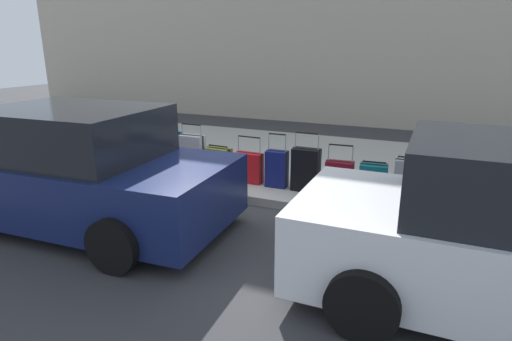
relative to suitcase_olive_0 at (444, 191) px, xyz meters
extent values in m
plane|color=#333335|center=(3.50, 0.70, -0.40)|extent=(40.00, 40.00, 0.00)
cube|color=#9E9B93|center=(3.50, -1.80, -0.33)|extent=(18.00, 5.00, 0.14)
cube|color=#59601E|center=(0.00, 0.00, 0.00)|extent=(0.45, 0.24, 0.52)
cube|color=black|center=(0.00, 0.00, 0.00)|extent=(0.45, 0.06, 0.53)
cylinder|color=gray|center=(-0.19, 0.01, 0.35)|extent=(0.02, 0.02, 0.19)
cylinder|color=gray|center=(0.19, -0.01, 0.35)|extent=(0.02, 0.02, 0.19)
cylinder|color=black|center=(0.00, 0.00, 0.45)|extent=(0.38, 0.04, 0.02)
cylinder|color=black|center=(-0.19, 0.01, -0.24)|extent=(0.04, 0.02, 0.04)
cylinder|color=black|center=(0.19, -0.01, -0.24)|extent=(0.04, 0.02, 0.04)
cube|color=#9EA0A8|center=(0.51, 0.09, 0.08)|extent=(0.39, 0.23, 0.69)
cube|color=black|center=(0.51, 0.09, 0.08)|extent=(0.39, 0.06, 0.70)
cylinder|color=gray|center=(0.35, 0.08, 0.45)|extent=(0.02, 0.02, 0.04)
cylinder|color=gray|center=(0.67, 0.10, 0.45)|extent=(0.02, 0.02, 0.04)
cylinder|color=black|center=(0.51, 0.09, 0.47)|extent=(0.32, 0.04, 0.02)
cylinder|color=black|center=(0.35, 0.08, -0.24)|extent=(0.04, 0.02, 0.04)
cylinder|color=black|center=(0.68, 0.10, -0.24)|extent=(0.04, 0.02, 0.04)
cube|color=#0F606B|center=(1.01, 0.04, 0.01)|extent=(0.42, 0.28, 0.55)
cube|color=black|center=(1.01, 0.04, 0.01)|extent=(0.42, 0.08, 0.56)
cylinder|color=gray|center=(0.84, 0.03, 0.31)|extent=(0.02, 0.02, 0.04)
cylinder|color=gray|center=(1.18, 0.05, 0.31)|extent=(0.02, 0.02, 0.04)
cylinder|color=black|center=(1.01, 0.04, 0.33)|extent=(0.35, 0.05, 0.02)
cylinder|color=black|center=(0.83, 0.03, -0.24)|extent=(0.05, 0.02, 0.04)
cylinder|color=black|center=(1.19, 0.05, -0.24)|extent=(0.05, 0.02, 0.04)
cube|color=maroon|center=(1.53, 0.03, 0.01)|extent=(0.45, 0.24, 0.54)
cube|color=black|center=(1.53, 0.03, 0.01)|extent=(0.44, 0.07, 0.55)
cylinder|color=gray|center=(1.35, 0.01, 0.41)|extent=(0.02, 0.02, 0.26)
cylinder|color=gray|center=(1.71, 0.04, 0.41)|extent=(0.02, 0.02, 0.26)
cylinder|color=black|center=(1.53, 0.03, 0.54)|extent=(0.37, 0.05, 0.02)
cylinder|color=black|center=(1.34, 0.01, -0.24)|extent=(0.05, 0.02, 0.04)
cylinder|color=black|center=(1.72, 0.04, -0.24)|extent=(0.05, 0.02, 0.04)
cube|color=black|center=(2.07, 0.06, 0.09)|extent=(0.44, 0.24, 0.70)
cube|color=black|center=(2.07, 0.06, 0.09)|extent=(0.45, 0.04, 0.71)
cylinder|color=gray|center=(1.88, 0.06, 0.56)|extent=(0.02, 0.02, 0.26)
cylinder|color=gray|center=(2.26, 0.06, 0.56)|extent=(0.02, 0.02, 0.26)
cylinder|color=black|center=(2.07, 0.06, 0.69)|extent=(0.38, 0.03, 0.02)
cylinder|color=black|center=(1.87, 0.06, -0.24)|extent=(0.04, 0.02, 0.04)
cylinder|color=black|center=(2.26, 0.06, -0.24)|extent=(0.04, 0.02, 0.04)
cube|color=navy|center=(2.57, 0.07, 0.04)|extent=(0.36, 0.22, 0.61)
cube|color=black|center=(2.57, 0.07, 0.04)|extent=(0.36, 0.04, 0.62)
cylinder|color=gray|center=(2.42, 0.06, 0.49)|extent=(0.02, 0.02, 0.28)
cylinder|color=gray|center=(2.71, 0.07, 0.49)|extent=(0.02, 0.02, 0.28)
cylinder|color=black|center=(2.57, 0.07, 0.63)|extent=(0.29, 0.03, 0.02)
cylinder|color=black|center=(2.42, 0.06, -0.24)|extent=(0.04, 0.02, 0.04)
cylinder|color=black|center=(2.72, 0.07, -0.24)|extent=(0.04, 0.02, 0.04)
cube|color=red|center=(3.08, 0.04, 0.00)|extent=(0.48, 0.22, 0.52)
cube|color=black|center=(3.08, 0.04, 0.00)|extent=(0.48, 0.06, 0.53)
cylinder|color=gray|center=(2.88, 0.05, 0.40)|extent=(0.02, 0.02, 0.28)
cylinder|color=gray|center=(3.29, 0.03, 0.40)|extent=(0.02, 0.02, 0.28)
cylinder|color=black|center=(3.08, 0.04, 0.54)|extent=(0.41, 0.04, 0.02)
cylinder|color=black|center=(2.87, 0.05, -0.24)|extent=(0.04, 0.02, 0.04)
cylinder|color=black|center=(3.29, 0.03, -0.24)|extent=(0.04, 0.02, 0.04)
cube|color=#59601E|center=(3.64, 0.11, 0.02)|extent=(0.45, 0.27, 0.56)
cube|color=black|center=(3.64, 0.11, 0.02)|extent=(0.45, 0.07, 0.57)
cylinder|color=gray|center=(3.45, 0.12, 0.32)|extent=(0.02, 0.02, 0.04)
cylinder|color=gray|center=(3.83, 0.09, 0.32)|extent=(0.02, 0.02, 0.04)
cylinder|color=black|center=(3.64, 0.11, 0.34)|extent=(0.38, 0.05, 0.02)
cylinder|color=black|center=(3.45, 0.12, -0.24)|extent=(0.05, 0.02, 0.04)
cylinder|color=black|center=(3.83, 0.09, -0.24)|extent=(0.05, 0.02, 0.04)
cube|color=#9EA0A8|center=(4.18, 0.08, 0.11)|extent=(0.45, 0.24, 0.74)
cube|color=black|center=(4.18, 0.08, 0.11)|extent=(0.46, 0.04, 0.75)
cylinder|color=gray|center=(3.99, 0.08, 0.58)|extent=(0.02, 0.02, 0.20)
cylinder|color=gray|center=(4.38, 0.08, 0.58)|extent=(0.02, 0.02, 0.20)
cylinder|color=black|center=(4.18, 0.08, 0.67)|extent=(0.39, 0.03, 0.02)
cylinder|color=black|center=(3.99, 0.08, -0.24)|extent=(0.04, 0.02, 0.04)
cylinder|color=black|center=(4.38, 0.08, -0.24)|extent=(0.04, 0.02, 0.04)
cube|color=#0F606B|center=(4.70, 0.00, 0.11)|extent=(0.38, 0.23, 0.75)
cube|color=black|center=(4.70, 0.00, 0.11)|extent=(0.38, 0.06, 0.76)
cylinder|color=gray|center=(4.54, -0.01, 0.60)|extent=(0.02, 0.02, 0.22)
cylinder|color=gray|center=(4.85, 0.00, 0.60)|extent=(0.02, 0.02, 0.22)
cylinder|color=black|center=(4.70, 0.00, 0.70)|extent=(0.31, 0.04, 0.02)
cylinder|color=black|center=(4.54, -0.01, -0.24)|extent=(0.04, 0.02, 0.04)
cylinder|color=black|center=(4.86, 0.00, -0.24)|extent=(0.04, 0.02, 0.04)
cube|color=maroon|center=(5.21, 0.07, -0.01)|extent=(0.47, 0.27, 0.51)
cube|color=black|center=(5.21, 0.07, -0.01)|extent=(0.46, 0.08, 0.52)
cylinder|color=gray|center=(5.02, 0.09, 0.27)|extent=(0.02, 0.02, 0.04)
cylinder|color=gray|center=(5.40, 0.05, 0.27)|extent=(0.02, 0.02, 0.04)
cylinder|color=black|center=(5.21, 0.07, 0.29)|extent=(0.39, 0.06, 0.02)
cylinder|color=black|center=(5.01, 0.09, -0.24)|extent=(0.05, 0.02, 0.04)
cylinder|color=black|center=(5.41, 0.05, -0.24)|extent=(0.05, 0.02, 0.04)
cylinder|color=red|center=(6.12, 0.03, 0.05)|extent=(0.20, 0.20, 0.62)
sphere|color=red|center=(6.12, 0.03, 0.41)|extent=(0.21, 0.21, 0.21)
cylinder|color=red|center=(6.27, 0.03, 0.08)|extent=(0.09, 0.10, 0.09)
cylinder|color=red|center=(5.97, 0.03, 0.08)|extent=(0.09, 0.10, 0.09)
cylinder|color=#333338|center=(6.76, 0.18, 0.19)|extent=(0.12, 0.12, 0.90)
cylinder|color=black|center=(0.60, 3.16, -0.08)|extent=(0.64, 0.22, 0.64)
cylinder|color=black|center=(0.61, 1.39, -0.08)|extent=(0.64, 0.22, 0.64)
cube|color=#141E4C|center=(4.67, 2.27, 0.18)|extent=(4.40, 2.09, 0.80)
cube|color=black|center=(4.67, 2.27, 0.90)|extent=(2.33, 1.83, 0.66)
cylinder|color=black|center=(6.05, 1.39, -0.08)|extent=(0.65, 0.25, 0.64)
cylinder|color=black|center=(3.29, 3.15, -0.08)|extent=(0.65, 0.25, 0.64)
cylinder|color=black|center=(3.38, 1.26, -0.08)|extent=(0.65, 0.25, 0.64)
camera|label=1|loc=(0.18, 6.36, 2.03)|focal=29.66mm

